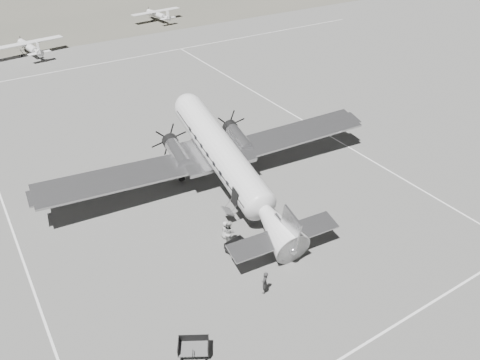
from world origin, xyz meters
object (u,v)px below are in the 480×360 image
at_px(dc3_airliner, 227,162).
at_px(ground_crew, 265,283).
at_px(light_plane_left, 30,48).
at_px(baggage_cart_near, 236,247).
at_px(passenger, 225,230).
at_px(light_plane_right, 158,16).
at_px(baggage_cart_far, 194,348).
at_px(ramp_agent, 229,232).

bearing_deg(dc3_airliner, ground_crew, -104.44).
xyz_separation_m(light_plane_left, baggage_cart_near, (2.78, -52.45, -0.64)).
relative_size(dc3_airliner, passenger, 20.58).
height_order(light_plane_right, baggage_cart_near, light_plane_right).
xyz_separation_m(baggage_cart_near, passenger, (0.15, 1.72, 0.28)).
bearing_deg(baggage_cart_far, light_plane_right, 98.05).
distance_m(ground_crew, passenger, 5.89).
distance_m(baggage_cart_near, passenger, 1.75).
distance_m(dc3_airliner, baggage_cart_far, 16.11).
bearing_deg(baggage_cart_far, ground_crew, 46.55).
xyz_separation_m(light_plane_right, passenger, (-20.80, -58.78, -0.27)).
bearing_deg(ground_crew, baggage_cart_far, -25.41).
bearing_deg(light_plane_right, ramp_agent, -116.41).
relative_size(baggage_cart_near, passenger, 1.08).
xyz_separation_m(baggage_cart_near, ramp_agent, (0.09, 1.10, 0.53)).
height_order(baggage_cart_near, passenger, passenger).
bearing_deg(light_plane_left, light_plane_right, 10.02).
relative_size(light_plane_right, ramp_agent, 4.93).
relative_size(light_plane_right, baggage_cart_near, 6.17).
relative_size(dc3_airliner, ramp_agent, 15.31).
bearing_deg(ground_crew, dc3_airliner, -150.82).
distance_m(dc3_airliner, ramp_agent, 6.82).
xyz_separation_m(baggage_cart_far, ground_crew, (5.89, 1.70, 0.32)).
xyz_separation_m(light_plane_left, passenger, (2.92, -50.73, -0.35)).
height_order(dc3_airliner, baggage_cart_near, dc3_airliner).
distance_m(light_plane_left, light_plane_right, 25.05).
xyz_separation_m(ground_crew, passenger, (0.62, 5.86, -0.09)).
height_order(dc3_airliner, ground_crew, dc3_airliner).
bearing_deg(dc3_airliner, light_plane_left, 102.49).
distance_m(baggage_cart_near, ground_crew, 4.18).
relative_size(light_plane_right, ground_crew, 5.90).
relative_size(ground_crew, ramp_agent, 0.84).
bearing_deg(light_plane_right, dc3_airliner, -115.21).
bearing_deg(light_plane_right, baggage_cart_near, -116.16).
height_order(ground_crew, ramp_agent, ramp_agent).
bearing_deg(ground_crew, passenger, -137.62).
bearing_deg(ramp_agent, baggage_cart_far, 126.94).
relative_size(baggage_cart_far, passenger, 1.21).
relative_size(baggage_cart_near, baggage_cart_far, 0.89).
bearing_deg(baggage_cart_far, passenger, 79.68).
height_order(baggage_cart_near, baggage_cart_far, baggage_cart_far).
bearing_deg(passenger, light_plane_right, -37.76).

